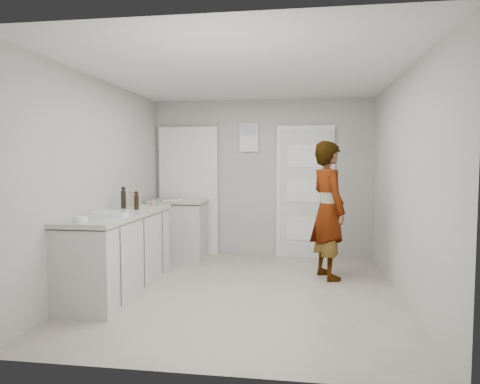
% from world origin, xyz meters
% --- Properties ---
extents(ground, '(4.00, 4.00, 0.00)m').
position_xyz_m(ground, '(0.00, 0.00, 0.00)').
color(ground, '#A89D8D').
rests_on(ground, ground).
extents(room_shell, '(4.00, 4.00, 4.00)m').
position_xyz_m(room_shell, '(-0.17, 1.95, 1.02)').
color(room_shell, '#A2A099').
rests_on(room_shell, ground).
extents(main_counter, '(0.64, 1.96, 0.93)m').
position_xyz_m(main_counter, '(-1.45, -0.20, 0.43)').
color(main_counter, silver).
rests_on(main_counter, ground).
extents(side_counter, '(0.84, 0.61, 0.93)m').
position_xyz_m(side_counter, '(-1.25, 1.55, 0.43)').
color(side_counter, silver).
rests_on(side_counter, ground).
extents(person, '(0.65, 0.77, 1.78)m').
position_xyz_m(person, '(0.99, 0.74, 0.89)').
color(person, silver).
rests_on(person, ground).
extents(cake_mix_box, '(0.12, 0.06, 0.19)m').
position_xyz_m(cake_mix_box, '(-1.55, 0.55, 1.02)').
color(cake_mix_box, '#A57652').
rests_on(cake_mix_box, main_counter).
extents(spice_jar, '(0.06, 0.06, 0.09)m').
position_xyz_m(spice_jar, '(-1.30, 0.53, 0.97)').
color(spice_jar, '#A0805B').
rests_on(spice_jar, main_counter).
extents(oil_cruet_a, '(0.06, 0.06, 0.23)m').
position_xyz_m(oil_cruet_a, '(-1.36, 0.12, 1.03)').
color(oil_cruet_a, black).
rests_on(oil_cruet_a, main_counter).
extents(oil_cruet_b, '(0.06, 0.06, 0.28)m').
position_xyz_m(oil_cruet_b, '(-1.56, 0.20, 1.06)').
color(oil_cruet_b, black).
rests_on(oil_cruet_b, main_counter).
extents(baking_dish, '(0.36, 0.27, 0.06)m').
position_xyz_m(baking_dish, '(-1.36, -0.61, 0.95)').
color(baking_dish, silver).
rests_on(baking_dish, main_counter).
extents(egg_bowl, '(0.14, 0.14, 0.05)m').
position_xyz_m(egg_bowl, '(-1.48, -1.01, 0.95)').
color(egg_bowl, silver).
rests_on(egg_bowl, main_counter).
extents(papers, '(0.24, 0.31, 0.01)m').
position_xyz_m(papers, '(-1.31, 1.45, 0.93)').
color(papers, white).
rests_on(papers, side_counter).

